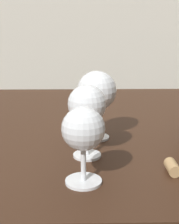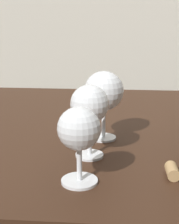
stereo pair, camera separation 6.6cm
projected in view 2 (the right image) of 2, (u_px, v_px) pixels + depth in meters
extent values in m
cube|color=#382114|center=(94.00, 129.00, 0.90)|extent=(1.29, 0.91, 0.03)
cylinder|color=white|center=(82.00, 181.00, 0.57)|extent=(0.06, 0.06, 0.00)
cylinder|color=white|center=(82.00, 161.00, 0.56)|extent=(0.01, 0.01, 0.07)
sphere|color=white|center=(82.00, 129.00, 0.55)|extent=(0.07, 0.07, 0.07)
ellipsoid|color=beige|center=(82.00, 127.00, 0.55)|extent=(0.06, 0.06, 0.04)
cylinder|color=white|center=(90.00, 155.00, 0.68)|extent=(0.06, 0.06, 0.00)
cylinder|color=white|center=(90.00, 135.00, 0.67)|extent=(0.01, 0.01, 0.08)
sphere|color=white|center=(90.00, 104.00, 0.65)|extent=(0.08, 0.08, 0.08)
ellipsoid|color=#380711|center=(90.00, 106.00, 0.66)|extent=(0.07, 0.07, 0.03)
cylinder|color=white|center=(103.00, 138.00, 0.78)|extent=(0.06, 0.06, 0.00)
cylinder|color=white|center=(104.00, 120.00, 0.77)|extent=(0.01, 0.01, 0.08)
sphere|color=white|center=(104.00, 91.00, 0.75)|extent=(0.09, 0.09, 0.09)
ellipsoid|color=pink|center=(104.00, 91.00, 0.75)|extent=(0.08, 0.08, 0.04)
cylinder|color=tan|center=(172.00, 171.00, 0.59)|extent=(0.02, 0.04, 0.02)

